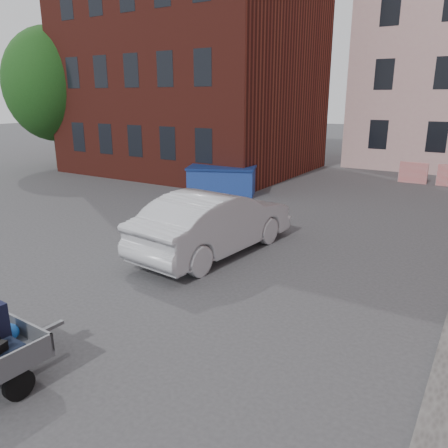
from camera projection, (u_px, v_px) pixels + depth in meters
The scene contains 6 objects.
ground at pixel (187, 274), 10.38m from camera, with size 120.00×120.00×0.00m, color #38383A.
building_brick at pixel (194, 40), 23.57m from camera, with size 12.00×10.00×14.00m, color #591E16.
far_building at pixel (152, 97), 37.34m from camera, with size 6.00×6.00×8.00m, color maroon.
tree at pixel (51, 76), 24.40m from camera, with size 5.28×5.28×8.30m.
dumpster at pixel (222, 181), 18.63m from camera, with size 3.20×2.47×1.20m.
silver_car at pixel (215, 222), 11.61m from camera, with size 1.77×5.09×1.68m, color silver.
Camera 1 is at (5.87, -7.69, 4.05)m, focal length 35.00 mm.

